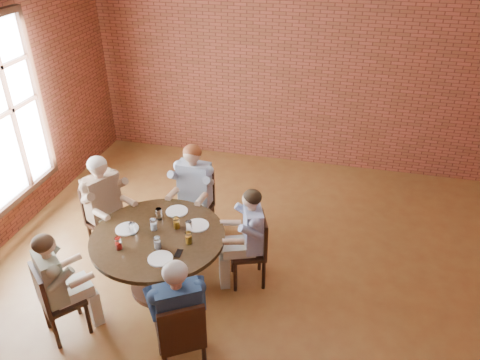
% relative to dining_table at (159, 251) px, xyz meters
% --- Properties ---
extents(floor, '(7.00, 7.00, 0.00)m').
position_rel_dining_table_xyz_m(floor, '(0.90, 0.00, -0.53)').
color(floor, brown).
rests_on(floor, ground).
extents(wall_back, '(7.00, 0.00, 7.00)m').
position_rel_dining_table_xyz_m(wall_back, '(0.90, 3.50, 1.17)').
color(wall_back, brown).
rests_on(wall_back, ground).
extents(dining_table, '(1.49, 1.49, 0.75)m').
position_rel_dining_table_xyz_m(dining_table, '(0.00, 0.00, 0.00)').
color(dining_table, black).
rests_on(dining_table, floor).
extents(chair_a, '(0.50, 0.50, 0.89)m').
position_rel_dining_table_xyz_m(chair_a, '(1.02, 0.37, -0.04)').
color(chair_a, black).
rests_on(chair_a, floor).
extents(diner_a, '(0.72, 0.66, 1.26)m').
position_rel_dining_table_xyz_m(diner_a, '(0.95, 0.34, 0.10)').
color(diner_a, '#3A4C98').
rests_on(diner_a, floor).
extents(chair_b, '(0.46, 0.46, 0.95)m').
position_rel_dining_table_xyz_m(chair_b, '(0.07, 1.10, -0.02)').
color(chair_b, black).
rests_on(chair_b, floor).
extents(diner_b, '(0.58, 0.70, 1.35)m').
position_rel_dining_table_xyz_m(diner_b, '(0.07, 1.01, 0.15)').
color(diner_b, '#8B99B1').
rests_on(diner_b, floor).
extents(chair_c, '(0.59, 0.59, 0.95)m').
position_rel_dining_table_xyz_m(chair_c, '(-0.95, 0.51, -0.02)').
color(chair_c, black).
rests_on(chair_c, floor).
extents(diner_c, '(0.84, 0.79, 1.35)m').
position_rel_dining_table_xyz_m(diner_c, '(-0.88, 0.47, 0.15)').
color(diner_c, brown).
rests_on(diner_c, floor).
extents(chair_d, '(0.55, 0.55, 0.90)m').
position_rel_dining_table_xyz_m(chair_d, '(-0.76, -0.91, -0.04)').
color(chair_d, black).
rests_on(chair_d, floor).
extents(diner_d, '(0.75, 0.77, 1.26)m').
position_rel_dining_table_xyz_m(diner_d, '(-0.71, -0.85, 0.10)').
color(diner_d, gray).
rests_on(diner_d, floor).
extents(chair_e, '(0.58, 0.58, 0.93)m').
position_rel_dining_table_xyz_m(chair_e, '(0.64, -1.05, -0.02)').
color(chair_e, black).
rests_on(chair_e, floor).
extents(diner_e, '(0.78, 0.82, 1.32)m').
position_rel_dining_table_xyz_m(diner_e, '(0.60, -0.98, 0.13)').
color(diner_e, '#1B2D4C').
rests_on(diner_e, floor).
extents(plate_a, '(0.26, 0.26, 0.01)m').
position_rel_dining_table_xyz_m(plate_a, '(0.37, 0.27, 0.23)').
color(plate_a, white).
rests_on(plate_a, dining_table).
extents(plate_b, '(0.26, 0.26, 0.01)m').
position_rel_dining_table_xyz_m(plate_b, '(0.05, 0.48, 0.23)').
color(plate_b, white).
rests_on(plate_b, dining_table).
extents(plate_c, '(0.26, 0.26, 0.01)m').
position_rel_dining_table_xyz_m(plate_c, '(-0.38, 0.02, 0.23)').
color(plate_c, white).
rests_on(plate_c, dining_table).
extents(plate_d, '(0.26, 0.26, 0.01)m').
position_rel_dining_table_xyz_m(plate_d, '(0.18, -0.37, 0.23)').
color(plate_d, white).
rests_on(plate_d, dining_table).
extents(glass_a, '(0.07, 0.07, 0.14)m').
position_rel_dining_table_xyz_m(glass_a, '(0.32, 0.14, 0.29)').
color(glass_a, white).
rests_on(glass_a, dining_table).
extents(glass_b, '(0.07, 0.07, 0.14)m').
position_rel_dining_table_xyz_m(glass_b, '(0.16, 0.18, 0.29)').
color(glass_b, white).
rests_on(glass_b, dining_table).
extents(glass_c, '(0.07, 0.07, 0.14)m').
position_rel_dining_table_xyz_m(glass_c, '(-0.10, 0.30, 0.29)').
color(glass_c, white).
rests_on(glass_c, dining_table).
extents(glass_d, '(0.07, 0.07, 0.14)m').
position_rel_dining_table_xyz_m(glass_d, '(-0.08, 0.09, 0.29)').
color(glass_d, white).
rests_on(glass_d, dining_table).
extents(glass_e, '(0.07, 0.07, 0.14)m').
position_rel_dining_table_xyz_m(glass_e, '(-0.28, -0.04, 0.29)').
color(glass_e, white).
rests_on(glass_e, dining_table).
extents(glass_f, '(0.07, 0.07, 0.14)m').
position_rel_dining_table_xyz_m(glass_f, '(-0.31, -0.31, 0.29)').
color(glass_f, white).
rests_on(glass_f, dining_table).
extents(glass_g, '(0.07, 0.07, 0.14)m').
position_rel_dining_table_xyz_m(glass_g, '(0.09, -0.20, 0.29)').
color(glass_g, white).
rests_on(glass_g, dining_table).
extents(glass_h, '(0.07, 0.07, 0.14)m').
position_rel_dining_table_xyz_m(glass_h, '(0.38, -0.05, 0.29)').
color(glass_h, white).
rests_on(glass_h, dining_table).
extents(smartphone, '(0.07, 0.13, 0.01)m').
position_rel_dining_table_xyz_m(smartphone, '(0.33, -0.24, 0.23)').
color(smartphone, black).
rests_on(smartphone, dining_table).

